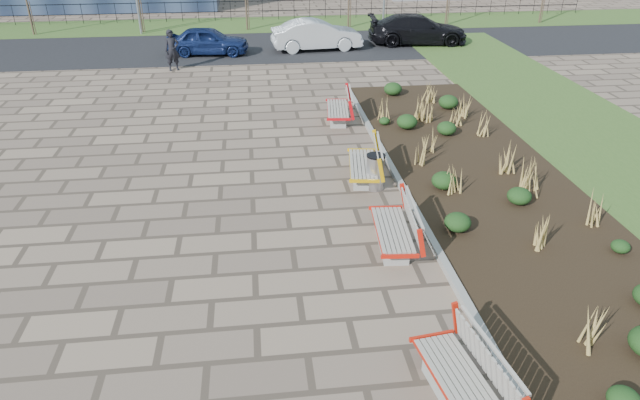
{
  "coord_description": "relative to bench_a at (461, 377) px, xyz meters",
  "views": [
    {
      "loc": [
        0.18,
        -8.05,
        6.76
      ],
      "look_at": [
        1.5,
        3.0,
        0.9
      ],
      "focal_mm": 32.0,
      "sensor_mm": 36.0,
      "label": 1
    }
  ],
  "objects": [
    {
      "name": "car_silver",
      "position": [
        0.48,
        23.11,
        0.26
      ],
      "size": [
        4.63,
        1.98,
        1.48
      ],
      "primitive_type": "imported",
      "rotation": [
        0.0,
        0.0,
        1.66
      ],
      "color": "#B5B9BD",
      "rests_on": "road"
    },
    {
      "name": "bench_d",
      "position": [
        0.0,
        12.57,
        0.0
      ],
      "size": [
        1.13,
        2.19,
        1.0
      ],
      "primitive_type": null,
      "rotation": [
        0.0,
        0.0,
        -0.11
      ],
      "color": "red",
      "rests_on": "ground"
    },
    {
      "name": "bench_a",
      "position": [
        0.0,
        0.0,
        0.0
      ],
      "size": [
        1.17,
        2.2,
        1.0
      ],
      "primitive_type": null,
      "rotation": [
        0.0,
        0.0,
        0.14
      ],
      "color": "red",
      "rests_on": "ground"
    },
    {
      "name": "railing_fence",
      "position": [
        -3.0,
        31.6,
        0.14
      ],
      "size": [
        44.0,
        0.1,
        1.2
      ],
      "primitive_type": null,
      "color": "black",
      "rests_on": "grass_verge_far"
    },
    {
      "name": "litter_bin",
      "position": [
        0.22,
        7.29,
        -0.03
      ],
      "size": [
        0.48,
        0.48,
        0.94
      ],
      "primitive_type": "cylinder",
      "color": "#B2B2B7",
      "rests_on": "ground"
    },
    {
      "name": "planting_bed",
      "position": [
        3.25,
        7.1,
        -0.45
      ],
      "size": [
        4.5,
        18.0,
        0.1
      ],
      "primitive_type": "cube",
      "color": "black",
      "rests_on": "ground"
    },
    {
      "name": "car_blue",
      "position": [
        -4.91,
        22.77,
        0.18
      ],
      "size": [
        4.03,
        1.93,
        1.33
      ],
      "primitive_type": "imported",
      "rotation": [
        0.0,
        0.0,
        1.48
      ],
      "color": "#111E4C",
      "rests_on": "road"
    },
    {
      "name": "grass_verge_far",
      "position": [
        -3.0,
        30.1,
        -0.48
      ],
      "size": [
        80.0,
        5.0,
        0.04
      ],
      "primitive_type": "cube",
      "color": "#33511E",
      "rests_on": "ground"
    },
    {
      "name": "road",
      "position": [
        -3.0,
        24.1,
        -0.49
      ],
      "size": [
        80.0,
        7.0,
        0.02
      ],
      "primitive_type": "cube",
      "color": "black",
      "rests_on": "ground"
    },
    {
      "name": "ground",
      "position": [
        -3.0,
        2.1,
        -0.5
      ],
      "size": [
        120.0,
        120.0,
        0.0
      ],
      "primitive_type": "plane",
      "color": "#7C6855",
      "rests_on": "ground"
    },
    {
      "name": "planting_curb",
      "position": [
        0.92,
        7.1,
        -0.42
      ],
      "size": [
        0.16,
        18.0,
        0.15
      ],
      "primitive_type": "cube",
      "color": "gray",
      "rests_on": "ground"
    },
    {
      "name": "bench_c",
      "position": [
        0.0,
        7.91,
        0.0
      ],
      "size": [
        1.18,
        2.2,
        1.0
      ],
      "primitive_type": null,
      "rotation": [
        0.0,
        0.0,
        -0.14
      ],
      "color": "#E4A80C",
      "rests_on": "ground"
    },
    {
      "name": "pedestrian",
      "position": [
        -6.31,
        20.02,
        0.39
      ],
      "size": [
        0.74,
        0.58,
        1.78
      ],
      "primitive_type": "imported",
      "rotation": [
        0.0,
        0.0,
        0.27
      ],
      "color": "black",
      "rests_on": "ground"
    },
    {
      "name": "bench_b",
      "position": [
        0.0,
        4.42,
        0.0
      ],
      "size": [
        1.06,
        2.16,
        1.0
      ],
      "primitive_type": null,
      "rotation": [
        0.0,
        0.0,
        -0.08
      ],
      "color": "red",
      "rests_on": "ground"
    },
    {
      "name": "car_black",
      "position": [
        5.9,
        23.86,
        0.27
      ],
      "size": [
        5.3,
        2.49,
        1.49
      ],
      "primitive_type": "imported",
      "rotation": [
        0.0,
        0.0,
        1.49
      ],
      "color": "black",
      "rests_on": "road"
    }
  ]
}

